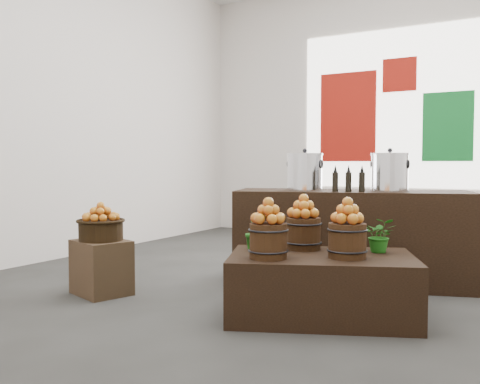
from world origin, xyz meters
The scene contains 22 objects.
ground centered at (0.00, 0.00, 0.00)m, with size 7.00×7.00×0.00m, color #383836.
back_wall centered at (0.00, 3.50, 2.00)m, with size 6.00×0.04×4.00m, color silver.
back_opening centered at (0.30, 3.48, 2.00)m, with size 3.20×0.02×2.40m, color white.
deco_red_left centered at (-0.60, 3.47, 1.90)m, with size 0.90×0.04×1.40m, color #9C150C.
deco_green_right centered at (0.90, 3.47, 1.70)m, with size 0.70×0.04×1.00m, color #116F29.
deco_red_upper centered at (0.20, 3.47, 2.50)m, with size 0.50×0.04×0.50m, color #9C150C.
crate centered at (-1.26, -1.28, 0.24)m, with size 0.48×0.40×0.48m, color brown.
wicker_basket centered at (-1.26, -1.28, 0.57)m, with size 0.39×0.39×0.18m, color black.
apples_in_basket centered at (-1.26, -1.28, 0.74)m, with size 0.30×0.30×0.16m, color #A40515, non-canonical shape.
display_table centered at (0.71, -0.97, 0.24)m, with size 1.38×0.85×0.48m, color black.
apple_bucket_front_left centered at (0.43, -1.30, 0.61)m, with size 0.28×0.28×0.25m, color #38200F.
apples_in_bucket_front_left centered at (0.43, -1.30, 0.83)m, with size 0.21×0.21×0.19m, color #A40515, non-canonical shape.
apple_bucket_front_right centered at (0.92, -0.99, 0.61)m, with size 0.28×0.28×0.25m, color #38200F.
apples_in_bucket_front_right centered at (0.92, -0.99, 0.83)m, with size 0.21×0.21×0.19m, color #A40515, non-canonical shape.
apple_bucket_rear centered at (0.48, -0.79, 0.61)m, with size 0.28×0.28×0.25m, color #38200F.
apples_in_bucket_rear centered at (0.48, -0.79, 0.83)m, with size 0.21×0.21×0.19m, color #A40515, non-canonical shape.
herb_garnish_right centered at (1.06, -0.63, 0.61)m, with size 0.24×0.21×0.27m, color #185E13.
herb_garnish_left centered at (0.14, -0.99, 0.62)m, with size 0.16×0.13×0.29m, color #185E13.
counter centered at (0.54, 0.25, 0.45)m, with size 2.22×0.71×0.91m, color black.
stock_pot_left centered at (0.11, 0.11, 1.08)m, with size 0.34×0.34×0.34m, color silver.
stock_pot_center centered at (0.87, 0.36, 1.08)m, with size 0.34×0.34×0.34m, color silver.
oil_cruets centered at (0.61, 0.04, 1.03)m, with size 0.24×0.06×0.25m, color black, non-canonical shape.
Camera 1 is at (2.19, -4.75, 1.18)m, focal length 40.00 mm.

